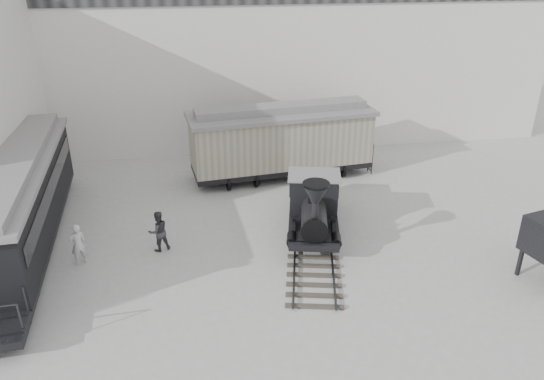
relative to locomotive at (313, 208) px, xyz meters
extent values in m
plane|color=#9E9E9B|center=(-1.09, -4.18, -1.16)|extent=(90.00, 90.00, 0.00)
cube|color=silver|center=(-1.09, 10.82, 4.34)|extent=(34.00, 2.40, 11.00)
cube|color=#37332B|center=(-0.14, -0.69, -1.09)|extent=(3.73, 9.14, 0.16)
cube|color=#2D2D30|center=(-0.83, -0.55, -1.04)|extent=(1.90, 8.76, 0.06)
cube|color=#2D2D30|center=(0.54, -0.83, -1.04)|extent=(1.90, 8.76, 0.06)
cylinder|color=black|center=(-0.98, -1.01, -0.48)|extent=(0.33, 1.07, 1.07)
cylinder|color=black|center=(0.50, -1.32, -0.48)|extent=(0.33, 1.07, 1.07)
cylinder|color=black|center=(-0.73, 0.22, -0.48)|extent=(0.33, 1.07, 1.07)
cylinder|color=black|center=(0.76, -0.09, -0.48)|extent=(0.33, 1.07, 1.07)
cube|color=black|center=(-0.11, -0.55, -0.36)|extent=(2.61, 3.82, 0.27)
cylinder|color=black|center=(-0.25, -1.21, 0.26)|extent=(1.41, 2.38, 0.97)
cylinder|color=black|center=(-0.43, -2.07, 1.02)|extent=(0.30, 0.30, 0.58)
cone|color=black|center=(-0.43, -2.07, 1.65)|extent=(1.10, 1.10, 0.68)
sphere|color=black|center=(-0.17, -0.83, 0.73)|extent=(0.50, 0.50, 0.50)
cube|color=black|center=(0.06, 0.31, 0.53)|extent=(2.12, 1.67, 1.50)
cube|color=gray|center=(0.06, 0.31, 1.32)|extent=(2.35, 1.90, 0.08)
cube|color=black|center=(0.42, 2.02, -0.01)|extent=(2.11, 2.26, 0.87)
cylinder|color=black|center=(-2.56, 5.78, -0.77)|extent=(2.05, 1.02, 0.79)
cylinder|color=black|center=(1.95, 6.33, -0.77)|extent=(2.05, 1.02, 0.79)
cube|color=black|center=(-0.30, 6.06, -0.57)|extent=(9.11, 3.53, 0.30)
cube|color=gray|center=(-0.30, 6.06, 0.81)|extent=(9.12, 3.63, 2.46)
cube|color=gray|center=(-0.30, 6.06, 2.14)|extent=(9.45, 3.96, 0.20)
cube|color=gray|center=(-0.30, 6.06, 2.41)|extent=(8.56, 2.21, 0.35)
cylinder|color=black|center=(-11.68, 4.14, -0.78)|extent=(2.08, 0.92, 0.78)
cube|color=black|center=(-11.41, 0.27, -0.57)|extent=(3.40, 12.91, 0.28)
cube|color=black|center=(-11.45, 0.82, 0.82)|extent=(3.37, 11.26, 2.50)
cube|color=black|center=(-10.14, 0.92, 1.18)|extent=(0.77, 10.34, 0.69)
cube|color=gray|center=(-11.45, 0.82, 2.16)|extent=(3.58, 11.64, 0.18)
imported|color=silver|center=(-9.06, -0.88, -0.35)|extent=(0.71, 0.61, 1.63)
imported|color=#333337|center=(-6.17, -0.36, -0.34)|extent=(0.98, 0.89, 1.65)
cube|color=black|center=(6.66, -4.04, -0.61)|extent=(0.15, 0.15, 1.11)
camera|label=1|loc=(-4.50, -18.56, 9.75)|focal=35.00mm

